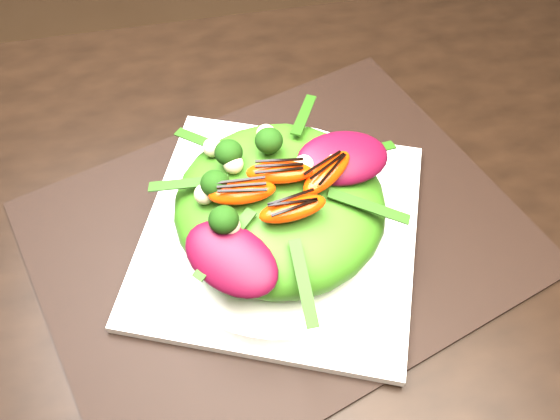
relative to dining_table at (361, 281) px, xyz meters
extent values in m
cube|color=black|center=(0.00, 0.00, 0.00)|extent=(1.60, 0.90, 0.75)
cube|color=black|center=(-0.08, 0.06, 0.02)|extent=(0.59, 0.52, 0.00)
cube|color=white|center=(-0.08, 0.06, 0.03)|extent=(0.37, 0.37, 0.01)
cylinder|color=white|center=(-0.08, 0.06, 0.04)|extent=(0.27, 0.27, 0.02)
ellipsoid|color=#387215|center=(-0.08, 0.06, 0.08)|extent=(0.21, 0.21, 0.07)
ellipsoid|color=#47071A|center=(-0.01, 0.08, 0.12)|extent=(0.10, 0.07, 0.02)
ellipsoid|color=red|center=(-0.09, 0.09, 0.12)|extent=(0.07, 0.03, 0.02)
sphere|color=#123509|center=(-0.15, 0.08, 0.12)|extent=(0.04, 0.04, 0.04)
sphere|color=beige|center=(-0.05, 0.02, 0.12)|extent=(0.02, 0.02, 0.02)
cube|color=black|center=(-0.09, 0.09, 0.13)|extent=(0.05, 0.01, 0.00)
camera|label=1|loc=(-0.14, -0.28, 0.56)|focal=38.00mm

